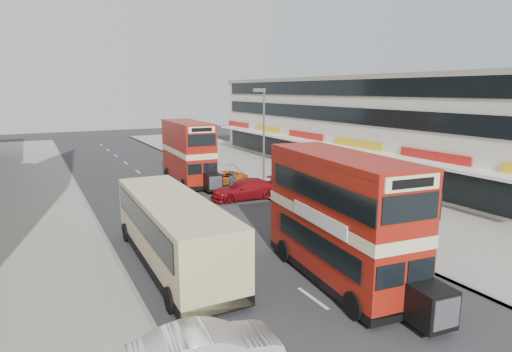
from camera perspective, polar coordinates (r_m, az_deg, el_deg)
ground at (r=16.29m, az=11.81°, el=-18.44°), size 160.00×160.00×0.00m
road_surface at (r=33.09m, az=-10.77°, el=-2.88°), size 12.00×90.00×0.01m
pavement_right at (r=38.21m, az=6.67°, el=-0.73°), size 12.00×90.00×0.15m
kerb_left at (r=31.91m, az=-21.31°, el=-3.87°), size 0.20×90.00×0.16m
kerb_right at (r=35.27m, az=-1.27°, el=-1.68°), size 0.20×90.00×0.16m
commercial_row at (r=44.00m, az=13.94°, el=6.68°), size 9.90×46.20×9.30m
street_lamp at (r=32.94m, az=0.92°, el=5.71°), size 1.00×0.20×8.12m
bus_main at (r=18.46m, az=11.11°, el=-5.41°), size 3.49×9.77×5.26m
bus_second at (r=37.81m, az=-8.97°, el=3.15°), size 3.00×9.51×5.17m
coach at (r=20.28m, az=-10.95°, el=-6.92°), size 3.06×11.21×2.96m
car_left_front at (r=13.28m, az=-6.58°, el=-22.09°), size 4.56×1.89×1.47m
car_right_a at (r=32.10m, az=-1.52°, el=-1.77°), size 5.26×2.47×1.49m
car_right_b at (r=37.15m, az=-4.28°, el=-0.27°), size 4.12×2.04×1.13m
pedestrian_near at (r=29.68m, az=7.30°, el=-2.47°), size 0.67×0.50×1.67m
pedestrian_far at (r=46.28m, az=-5.88°, el=2.61°), size 1.12×0.82×1.77m
cyclist at (r=32.04m, az=-3.18°, el=-1.80°), size 0.67×1.67×2.16m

